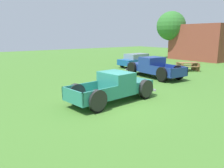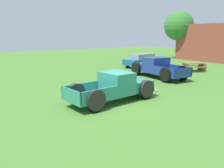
{
  "view_description": "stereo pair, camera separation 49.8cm",
  "coord_description": "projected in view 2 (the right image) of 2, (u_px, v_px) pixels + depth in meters",
  "views": [
    {
      "loc": [
        8.4,
        -6.59,
        3.3
      ],
      "look_at": [
        -0.36,
        0.05,
        0.9
      ],
      "focal_mm": 36.35,
      "sensor_mm": 36.0,
      "label": 1
    },
    {
      "loc": [
        8.69,
        -6.18,
        3.3
      ],
      "look_at": [
        -0.36,
        0.05,
        0.9
      ],
      "focal_mm": 36.35,
      "sensor_mm": 36.0,
      "label": 2
    }
  ],
  "objects": [
    {
      "name": "oak_tree_center",
      "position": [
        179.0,
        26.0,
        31.04
      ],
      "size": [
        3.98,
        3.98,
        6.47
      ],
      "color": "brown",
      "rests_on": "ground_plane"
    },
    {
      "name": "picnic_table",
      "position": [
        194.0,
        66.0,
        20.73
      ],
      "size": [
        2.14,
        2.28,
        0.78
      ],
      "color": "olive",
      "rests_on": "ground_plane"
    },
    {
      "name": "sedan_distant_b",
      "position": [
        143.0,
        60.0,
        23.35
      ],
      "size": [
        1.9,
        4.22,
        1.38
      ],
      "color": "#195699",
      "rests_on": "ground_plane"
    },
    {
      "name": "brick_pavilion",
      "position": [
        209.0,
        42.0,
        29.45
      ],
      "size": [
        7.26,
        4.26,
        4.62
      ],
      "color": "brown",
      "rests_on": "ground_plane"
    },
    {
      "name": "pickup_truck_foreground",
      "position": [
        117.0,
        87.0,
        11.51
      ],
      "size": [
        2.26,
        4.96,
        1.47
      ],
      "color": "#2D8475",
      "rests_on": "ground_plane"
    },
    {
      "name": "ground_plane",
      "position": [
        115.0,
        103.0,
        11.12
      ],
      "size": [
        80.0,
        80.0,
        0.0
      ],
      "primitive_type": "plane",
      "color": "#477A2D"
    },
    {
      "name": "pickup_truck_behind_right",
      "position": [
        156.0,
        68.0,
        17.92
      ],
      "size": [
        5.26,
        2.32,
        1.57
      ],
      "color": "navy",
      "rests_on": "ground_plane"
    }
  ]
}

